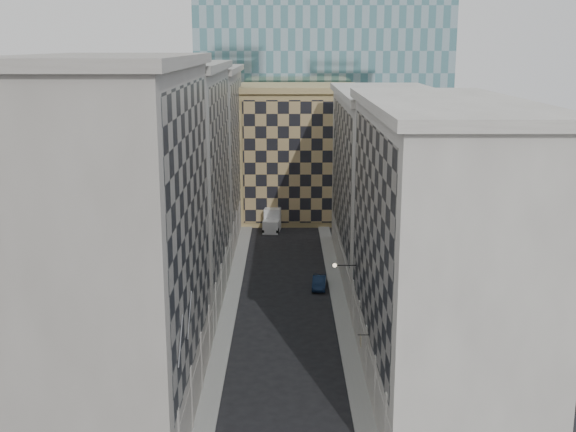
{
  "coord_description": "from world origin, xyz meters",
  "views": [
    {
      "loc": [
        0.06,
        -34.05,
        24.34
      ],
      "look_at": [
        0.23,
        14.81,
        12.67
      ],
      "focal_mm": 45.0,
      "sensor_mm": 36.0,
      "label": 1
    }
  ],
  "objects": [
    {
      "name": "bldg_left_b",
      "position": [
        -10.88,
        33.0,
        11.32
      ],
      "size": [
        10.8,
        22.8,
        22.7
      ],
      "color": "gray",
      "rests_on": "ground"
    },
    {
      "name": "bracket_lamp",
      "position": [
        4.38,
        24.0,
        6.2
      ],
      "size": [
        1.98,
        0.36,
        0.36
      ],
      "color": "black",
      "rests_on": "ground"
    },
    {
      "name": "flagpoles_left",
      "position": [
        -5.9,
        6.0,
        8.0
      ],
      "size": [
        0.1,
        6.33,
        2.33
      ],
      "color": "gray",
      "rests_on": "ground"
    },
    {
      "name": "tan_block",
      "position": [
        2.0,
        67.9,
        9.44
      ],
      "size": [
        16.8,
        14.8,
        18.8
      ],
      "color": "tan",
      "rests_on": "ground"
    },
    {
      "name": "dark_car",
      "position": [
        3.5,
        36.04,
        0.64
      ],
      "size": [
        1.69,
        3.98,
        1.28
      ],
      "primitive_type": "imported",
      "rotation": [
        0.0,
        0.0,
        -0.09
      ],
      "color": "#0F1E39",
      "rests_on": "ground"
    },
    {
      "name": "bldg_right_a",
      "position": [
        10.88,
        15.0,
        10.32
      ],
      "size": [
        10.8,
        26.8,
        20.7
      ],
      "color": "#AEA8A0",
      "rests_on": "ground"
    },
    {
      "name": "sidewalk_east",
      "position": [
        5.25,
        30.0,
        0.07
      ],
      "size": [
        1.5,
        100.0,
        0.15
      ],
      "primitive_type": "cube",
      "color": "gray",
      "rests_on": "ground"
    },
    {
      "name": "shop_sign",
      "position": [
        5.42,
        13.79,
        3.83
      ],
      "size": [
        0.84,
        0.74,
        0.82
      ],
      "rotation": [
        0.0,
        0.0,
        -0.03
      ],
      "color": "black",
      "rests_on": "ground"
    },
    {
      "name": "sidewalk_west",
      "position": [
        -5.25,
        30.0,
        0.07
      ],
      "size": [
        1.5,
        100.0,
        0.15
      ],
      "primitive_type": "cube",
      "color": "gray",
      "rests_on": "ground"
    },
    {
      "name": "box_truck",
      "position": [
        -1.69,
        60.12,
        1.26
      ],
      "size": [
        2.65,
        5.47,
        2.9
      ],
      "rotation": [
        0.0,
        0.0,
        -0.1
      ],
      "color": "silver",
      "rests_on": "ground"
    },
    {
      "name": "bldg_right_b",
      "position": [
        10.89,
        42.0,
        9.85
      ],
      "size": [
        10.8,
        28.8,
        19.7
      ],
      "color": "#AEA8A0",
      "rests_on": "ground"
    },
    {
      "name": "bldg_left_a",
      "position": [
        -10.88,
        11.0,
        11.82
      ],
      "size": [
        10.8,
        22.8,
        23.7
      ],
      "color": "gray",
      "rests_on": "ground"
    },
    {
      "name": "bldg_left_c",
      "position": [
        -10.88,
        55.0,
        10.83
      ],
      "size": [
        10.8,
        22.8,
        21.7
      ],
      "color": "gray",
      "rests_on": "ground"
    },
    {
      "name": "church_tower",
      "position": [
        0.0,
        82.0,
        26.95
      ],
      "size": [
        7.2,
        7.2,
        51.5
      ],
      "color": "#292520",
      "rests_on": "ground"
    }
  ]
}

